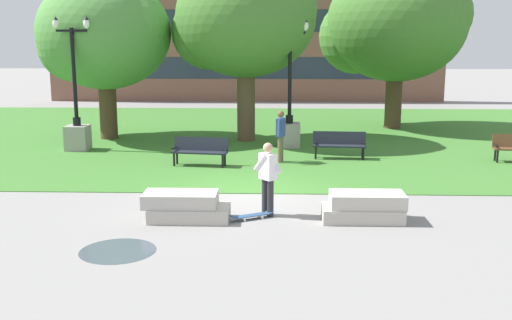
% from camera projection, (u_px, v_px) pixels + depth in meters
% --- Properties ---
extents(ground_plane, '(140.00, 140.00, 0.00)m').
position_uv_depth(ground_plane, '(248.00, 194.00, 15.81)').
color(ground_plane, gray).
extents(grass_lawn, '(40.00, 20.00, 0.02)m').
position_uv_depth(grass_lawn, '(259.00, 135.00, 25.61)').
color(grass_lawn, '#3D752D').
rests_on(grass_lawn, ground).
extents(concrete_block_center, '(1.93, 0.90, 0.64)m').
position_uv_depth(concrete_block_center, '(185.00, 207.00, 13.48)').
color(concrete_block_center, '#B2ADA3').
rests_on(concrete_block_center, ground).
extents(concrete_block_left, '(1.83, 0.90, 0.64)m').
position_uv_depth(concrete_block_left, '(364.00, 207.00, 13.44)').
color(concrete_block_left, '#B2ADA3').
rests_on(concrete_block_left, ground).
extents(person_skateboarder, '(0.69, 0.46, 1.71)m').
position_uv_depth(person_skateboarder, '(268.00, 175.00, 13.70)').
color(person_skateboarder, '#28282D').
rests_on(person_skateboarder, ground).
extents(skateboard, '(0.99, 0.66, 0.14)m').
position_uv_depth(skateboard, '(251.00, 215.00, 13.59)').
color(skateboard, '#2D4C75').
rests_on(skateboard, ground).
extents(puddle, '(1.48, 1.48, 0.01)m').
position_uv_depth(puddle, '(118.00, 251.00, 11.55)').
color(puddle, '#47515B').
rests_on(puddle, ground).
extents(park_bench_near_left, '(1.83, 0.63, 0.90)m').
position_uv_depth(park_bench_near_left, '(339.00, 143.00, 20.41)').
color(park_bench_near_left, '#1E232D').
rests_on(park_bench_near_left, grass_lawn).
extents(park_bench_near_right, '(1.86, 0.77, 0.90)m').
position_uv_depth(park_bench_near_right, '(200.00, 149.00, 19.25)').
color(park_bench_near_right, '#1E232D').
rests_on(park_bench_near_right, grass_lawn).
extents(lamp_post_left, '(1.32, 0.80, 4.74)m').
position_uv_depth(lamp_post_left, '(289.00, 121.00, 22.49)').
color(lamp_post_left, gray).
rests_on(lamp_post_left, grass_lawn).
extents(lamp_post_right, '(1.32, 0.80, 4.80)m').
position_uv_depth(lamp_post_right, '(77.00, 123.00, 21.87)').
color(lamp_post_right, gray).
rests_on(lamp_post_right, grass_lawn).
extents(tree_far_left, '(5.74, 5.46, 7.16)m').
position_uv_depth(tree_far_left, '(244.00, 19.00, 23.23)').
color(tree_far_left, brown).
rests_on(tree_far_left, grass_lawn).
extents(tree_near_left, '(6.52, 6.21, 7.40)m').
position_uv_depth(tree_near_left, '(395.00, 24.00, 26.67)').
color(tree_near_left, '#4C3823').
rests_on(tree_near_left, grass_lawn).
extents(tree_near_right, '(5.55, 5.28, 6.50)m').
position_uv_depth(tree_near_right, '(103.00, 35.00, 23.86)').
color(tree_near_right, '#4C3823').
rests_on(tree_near_right, grass_lawn).
extents(person_bystander_near_lawn, '(0.32, 0.78, 1.71)m').
position_uv_depth(person_bystander_near_lawn, '(281.00, 133.00, 19.67)').
color(person_bystander_near_lawn, brown).
rests_on(person_bystander_near_lawn, grass_lawn).
extents(building_facade_distant, '(25.87, 1.03, 9.37)m').
position_uv_depth(building_facade_distant, '(246.00, 29.00, 38.94)').
color(building_facade_distant, brown).
rests_on(building_facade_distant, ground).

